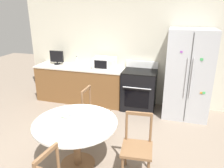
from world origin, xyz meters
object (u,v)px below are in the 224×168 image
object	(u,v)px
counter_bottle	(77,62)
dining_chair_right	(137,148)
microwave	(105,63)
dining_chair_far	(95,113)
candle_glass	(67,129)
countertop_tv	(57,57)
oven_range	(139,89)
refrigerator	(188,74)

from	to	relation	value
counter_bottle	dining_chair_right	bearing A→B (deg)	-49.67
microwave	dining_chair_right	xyz separation A→B (m)	(1.17, -2.19, -0.60)
dining_chair_far	dining_chair_right	xyz separation A→B (m)	(0.93, -0.83, 0.00)
dining_chair_far	candle_glass	distance (m)	1.20
counter_bottle	dining_chair_right	distance (m)	3.02
countertop_tv	candle_glass	size ratio (longest dim) A/B	3.77
dining_chair_right	oven_range	bearing A→B (deg)	-86.62
oven_range	dining_chair_far	distance (m)	1.46
refrigerator	microwave	bearing A→B (deg)	177.42
microwave	dining_chair_right	world-z (taller)	microwave
countertop_tv	counter_bottle	distance (m)	0.55
dining_chair_right	counter_bottle	bearing A→B (deg)	-54.98
oven_range	countertop_tv	distance (m)	2.22
dining_chair_far	candle_glass	xyz separation A→B (m)	(0.05, -1.15, 0.34)
refrigerator	countertop_tv	xyz separation A→B (m)	(-3.15, 0.14, 0.15)
microwave	dining_chair_right	size ratio (longest dim) A/B	0.57
oven_range	microwave	size ratio (longest dim) A/B	2.11
oven_range	dining_chair_right	distance (m)	2.19
microwave	refrigerator	bearing A→B (deg)	-2.58
countertop_tv	counter_bottle	size ratio (longest dim) A/B	1.53
counter_bottle	candle_glass	bearing A→B (deg)	-68.05
refrigerator	counter_bottle	xyz separation A→B (m)	(-2.61, 0.15, 0.05)
counter_bottle	dining_chair_far	world-z (taller)	counter_bottle
refrigerator	candle_glass	world-z (taller)	refrigerator
microwave	countertop_tv	world-z (taller)	countertop_tv
oven_range	microwave	xyz separation A→B (m)	(-0.84, 0.03, 0.57)
oven_range	candle_glass	size ratio (longest dim) A/B	11.41
candle_glass	dining_chair_far	bearing A→B (deg)	92.60
refrigerator	dining_chair_far	bearing A→B (deg)	-141.76
oven_range	countertop_tv	size ratio (longest dim) A/B	3.03
dining_chair_right	candle_glass	size ratio (longest dim) A/B	9.53
microwave	candle_glass	world-z (taller)	microwave
counter_bottle	oven_range	bearing A→B (deg)	-3.56
counter_bottle	candle_glass	world-z (taller)	counter_bottle
oven_range	microwave	distance (m)	1.01
dining_chair_far	candle_glass	world-z (taller)	dining_chair_far
counter_bottle	countertop_tv	bearing A→B (deg)	-178.74
oven_range	dining_chair_right	xyz separation A→B (m)	(0.33, -2.16, -0.03)
microwave	dining_chair_far	distance (m)	1.51
refrigerator	dining_chair_right	size ratio (longest dim) A/B	2.08
refrigerator	microwave	distance (m)	1.87
counter_bottle	dining_chair_right	size ratio (longest dim) A/B	0.26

